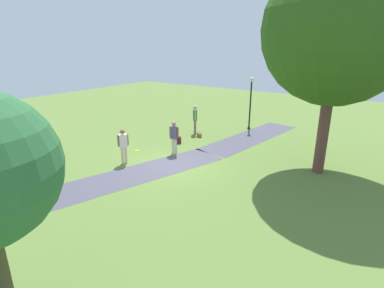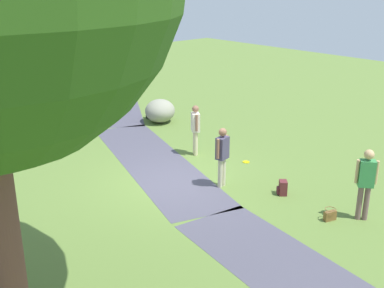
# 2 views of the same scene
# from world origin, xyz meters

# --- Properties ---
(ground_plane) EXTENTS (48.00, 48.00, 0.00)m
(ground_plane) POSITION_xyz_m (0.00, 0.00, 0.00)
(ground_plane) COLOR olive
(footpath_segment_mid) EXTENTS (8.23, 4.34, 0.01)m
(footpath_segment_mid) POSITION_xyz_m (1.72, -0.59, 0.00)
(footpath_segment_mid) COLOR #4B4958
(footpath_segment_mid) RESTS_ON ground
(footpath_segment_far) EXTENTS (7.89, 5.86, 0.01)m
(footpath_segment_far) POSITION_xyz_m (8.96, -3.87, 0.00)
(footpath_segment_far) COLOR #4B4958
(footpath_segment_far) RESTS_ON ground
(lawn_boulder) EXTENTS (1.84, 1.84, 0.93)m
(lawn_boulder) POSITION_xyz_m (5.09, -3.48, 0.46)
(lawn_boulder) COLOR gray
(lawn_boulder) RESTS_ON ground
(woman_with_handbag) EXTENTS (0.43, 0.41, 1.81)m
(woman_with_handbag) POSITION_xyz_m (-4.69, -2.05, 1.06)
(woman_with_handbag) COLOR #775856
(woman_with_handbag) RESTS_ON ground
(man_near_boulder) EXTENTS (0.45, 0.39, 1.68)m
(man_near_boulder) POSITION_xyz_m (1.34, -2.02, 0.98)
(man_near_boulder) COLOR beige
(man_near_boulder) RESTS_ON ground
(passerby_on_path) EXTENTS (0.31, 0.51, 1.72)m
(passerby_on_path) POSITION_xyz_m (-1.04, -0.87, 1.00)
(passerby_on_path) COLOR beige
(passerby_on_path) RESTS_ON ground
(handbag_on_grass) EXTENTS (0.34, 0.34, 0.31)m
(handbag_on_grass) POSITION_xyz_m (-4.21, -1.42, 0.14)
(handbag_on_grass) COLOR brown
(handbag_on_grass) RESTS_ON ground
(backpack_by_boulder) EXTENTS (0.34, 0.34, 0.40)m
(backpack_by_boulder) POSITION_xyz_m (5.77, -3.45, 0.19)
(backpack_by_boulder) COLOR black
(backpack_by_boulder) RESTS_ON ground
(spare_backpack_on_lawn) EXTENTS (0.35, 0.35, 0.40)m
(spare_backpack_on_lawn) POSITION_xyz_m (-2.53, -1.72, 0.19)
(spare_backpack_on_lawn) COLOR maroon
(spare_backpack_on_lawn) RESTS_ON ground
(frisbee_on_grass) EXTENTS (0.22, 0.22, 0.02)m
(frisbee_on_grass) POSITION_xyz_m (-0.27, -2.76, 0.01)
(frisbee_on_grass) COLOR #DBC20B
(frisbee_on_grass) RESTS_ON ground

